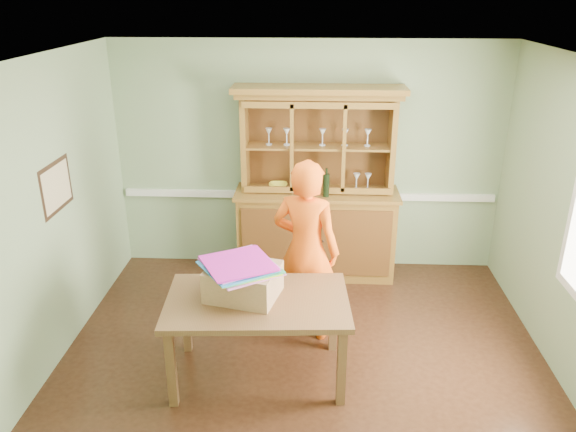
# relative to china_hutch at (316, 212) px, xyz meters

# --- Properties ---
(floor) EXTENTS (4.50, 4.50, 0.00)m
(floor) POSITION_rel_china_hutch_xyz_m (-0.11, -1.75, -0.78)
(floor) COLOR #422515
(floor) RESTS_ON ground
(ceiling) EXTENTS (4.50, 4.50, 0.00)m
(ceiling) POSITION_rel_china_hutch_xyz_m (-0.11, -1.75, 1.92)
(ceiling) COLOR white
(ceiling) RESTS_ON wall_back
(wall_back) EXTENTS (4.50, 0.00, 4.50)m
(wall_back) POSITION_rel_china_hutch_xyz_m (-0.11, 0.25, 0.57)
(wall_back) COLOR gray
(wall_back) RESTS_ON floor
(wall_left) EXTENTS (0.00, 4.00, 4.00)m
(wall_left) POSITION_rel_china_hutch_xyz_m (-2.36, -1.75, 0.57)
(wall_left) COLOR gray
(wall_left) RESTS_ON floor
(wall_front) EXTENTS (4.50, 0.00, 4.50)m
(wall_front) POSITION_rel_china_hutch_xyz_m (-0.11, -3.75, 0.57)
(wall_front) COLOR gray
(wall_front) RESTS_ON floor
(chair_rail) EXTENTS (4.41, 0.05, 0.08)m
(chair_rail) POSITION_rel_china_hutch_xyz_m (-0.11, 0.23, 0.12)
(chair_rail) COLOR white
(chair_rail) RESTS_ON wall_back
(framed_map) EXTENTS (0.03, 0.60, 0.46)m
(framed_map) POSITION_rel_china_hutch_xyz_m (-2.34, -1.45, 0.77)
(framed_map) COLOR black
(framed_map) RESTS_ON wall_left
(china_hutch) EXTENTS (1.89, 0.62, 2.22)m
(china_hutch) POSITION_rel_china_hutch_xyz_m (0.00, 0.00, 0.00)
(china_hutch) COLOR olive
(china_hutch) RESTS_ON floor
(dining_table) EXTENTS (1.59, 1.02, 0.77)m
(dining_table) POSITION_rel_china_hutch_xyz_m (-0.49, -2.00, -0.10)
(dining_table) COLOR brown
(dining_table) RESTS_ON floor
(cardboard_box) EXTENTS (0.67, 0.58, 0.27)m
(cardboard_box) POSITION_rel_china_hutch_xyz_m (-0.61, -1.94, 0.12)
(cardboard_box) COLOR tan
(cardboard_box) RESTS_ON dining_table
(kite_stack) EXTENTS (0.72, 0.72, 0.06)m
(kite_stack) POSITION_rel_china_hutch_xyz_m (-0.63, -1.97, 0.29)
(kite_stack) COLOR #E16AC6
(kite_stack) RESTS_ON cardboard_box
(person) EXTENTS (0.75, 0.60, 1.79)m
(person) POSITION_rel_china_hutch_xyz_m (-0.10, -1.30, 0.12)
(person) COLOR #FD5C10
(person) RESTS_ON floor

